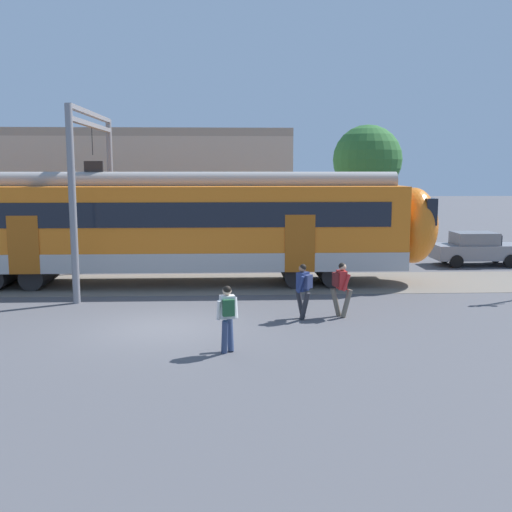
{
  "coord_description": "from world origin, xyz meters",
  "views": [
    {
      "loc": [
        1.89,
        -16.55,
        4.45
      ],
      "look_at": [
        2.76,
        2.89,
        1.6
      ],
      "focal_mm": 42.0,
      "sensor_mm": 36.0,
      "label": 1
    }
  ],
  "objects_px": {
    "pedestrian_navy": "(303,287)",
    "pedestrian_white": "(227,313)",
    "pedestrian_red": "(341,285)",
    "parked_car_grey": "(476,249)"
  },
  "relations": [
    {
      "from": "pedestrian_red",
      "to": "parked_car_grey",
      "type": "xyz_separation_m",
      "value": [
        8.09,
        9.44,
        -0.21
      ]
    },
    {
      "from": "pedestrian_navy",
      "to": "parked_car_grey",
      "type": "relative_size",
      "value": 0.42
    },
    {
      "from": "pedestrian_navy",
      "to": "pedestrian_white",
      "type": "bearing_deg",
      "value": -125.1
    },
    {
      "from": "pedestrian_navy",
      "to": "parked_car_grey",
      "type": "height_order",
      "value": "pedestrian_navy"
    },
    {
      "from": "pedestrian_red",
      "to": "parked_car_grey",
      "type": "height_order",
      "value": "pedestrian_red"
    },
    {
      "from": "pedestrian_red",
      "to": "pedestrian_navy",
      "type": "bearing_deg",
      "value": -168.81
    },
    {
      "from": "pedestrian_white",
      "to": "parked_car_grey",
      "type": "bearing_deg",
      "value": 48.21
    },
    {
      "from": "parked_car_grey",
      "to": "pedestrian_red",
      "type": "bearing_deg",
      "value": -130.6
    },
    {
      "from": "pedestrian_white",
      "to": "pedestrian_red",
      "type": "distance_m",
      "value": 4.82
    },
    {
      "from": "parked_car_grey",
      "to": "pedestrian_navy",
      "type": "bearing_deg",
      "value": -133.73
    }
  ]
}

